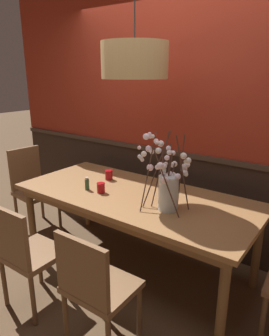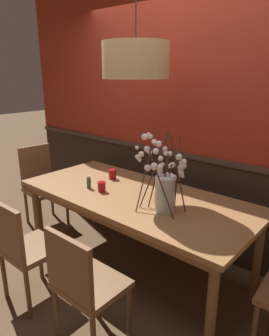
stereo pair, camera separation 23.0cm
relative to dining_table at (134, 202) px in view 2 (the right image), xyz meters
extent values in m
plane|color=brown|center=(0.00, 0.00, -0.70)|extent=(24.00, 24.00, 0.00)
cube|color=#2D2119|center=(0.00, 0.75, -0.20)|extent=(4.79, 0.12, 1.00)
cube|color=#3E2E24|center=(0.00, 0.74, 0.32)|extent=(4.79, 0.14, 0.05)
cube|color=maroon|center=(0.00, 0.75, 1.24)|extent=(4.79, 0.12, 1.88)
cube|color=olive|center=(0.00, 0.00, 0.06)|extent=(2.19, 0.98, 0.04)
cube|color=brown|center=(0.00, 0.00, 0.00)|extent=(2.09, 0.87, 0.08)
cylinder|color=brown|center=(-1.01, -0.40, -0.33)|extent=(0.07, 0.07, 0.73)
cylinder|color=brown|center=(1.01, -0.40, -0.33)|extent=(0.07, 0.07, 0.73)
cylinder|color=brown|center=(-1.01, 0.40, -0.33)|extent=(0.07, 0.07, 0.73)
cylinder|color=brown|center=(1.01, 0.40, -0.33)|extent=(0.07, 0.07, 0.73)
cube|color=brown|center=(0.32, -0.80, -0.26)|extent=(0.45, 0.40, 0.04)
cube|color=brown|center=(0.32, -0.98, -0.03)|extent=(0.42, 0.04, 0.41)
cylinder|color=brown|center=(0.12, -0.64, -0.49)|extent=(0.04, 0.04, 0.42)
cylinder|color=brown|center=(0.50, -0.63, -0.49)|extent=(0.04, 0.04, 0.42)
cylinder|color=brown|center=(0.13, -0.98, -0.49)|extent=(0.04, 0.04, 0.42)
cube|color=brown|center=(0.30, 0.84, -0.23)|extent=(0.48, 0.42, 0.04)
cube|color=brown|center=(0.31, 1.01, 0.03)|extent=(0.43, 0.07, 0.47)
cylinder|color=brown|center=(0.48, 0.66, -0.47)|extent=(0.04, 0.04, 0.45)
cylinder|color=brown|center=(0.09, 0.68, -0.47)|extent=(0.04, 0.04, 0.45)
cylinder|color=brown|center=(0.50, 0.99, -0.47)|extent=(0.04, 0.04, 0.45)
cylinder|color=brown|center=(0.11, 1.02, -0.47)|extent=(0.04, 0.04, 0.45)
cylinder|color=brown|center=(1.23, -0.22, -0.48)|extent=(0.04, 0.04, 0.42)
cube|color=brown|center=(-0.37, -0.84, -0.24)|extent=(0.43, 0.41, 0.04)
cube|color=brown|center=(-0.37, -1.02, -0.01)|extent=(0.41, 0.04, 0.42)
cylinder|color=brown|center=(-0.56, -0.67, -0.48)|extent=(0.04, 0.04, 0.43)
cylinder|color=brown|center=(-0.19, -0.67, -0.48)|extent=(0.04, 0.04, 0.43)
cylinder|color=brown|center=(-0.55, -1.01, -0.48)|extent=(0.04, 0.04, 0.43)
cylinder|color=brown|center=(-0.19, -1.01, -0.48)|extent=(0.04, 0.04, 0.43)
cube|color=brown|center=(-1.44, -0.01, -0.25)|extent=(0.48, 0.45, 0.04)
cube|color=brown|center=(-1.64, 0.01, 0.02)|extent=(0.07, 0.39, 0.50)
cylinder|color=brown|center=(-1.24, 0.15, -0.49)|extent=(0.04, 0.04, 0.42)
cylinder|color=brown|center=(-1.27, -0.20, -0.49)|extent=(0.04, 0.04, 0.42)
cylinder|color=brown|center=(-1.61, 0.18, -0.49)|extent=(0.04, 0.04, 0.42)
cylinder|color=brown|center=(-1.65, -0.17, -0.49)|extent=(0.04, 0.04, 0.42)
cylinder|color=silver|center=(0.41, -0.10, 0.22)|extent=(0.16, 0.16, 0.28)
cylinder|color=silver|center=(0.41, -0.10, 0.11)|extent=(0.14, 0.14, 0.06)
cylinder|color=#472D23|center=(0.37, -0.12, 0.32)|extent=(0.09, 0.07, 0.48)
sphere|color=white|center=(0.39, -0.16, 0.30)|extent=(0.05, 0.05, 0.05)
sphere|color=white|center=(0.36, -0.12, 0.43)|extent=(0.04, 0.04, 0.04)
sphere|color=white|center=(0.36, -0.10, 0.44)|extent=(0.03, 0.03, 0.03)
sphere|color=white|center=(0.32, -0.14, 0.42)|extent=(0.04, 0.04, 0.04)
cylinder|color=#472D23|center=(0.26, -0.06, 0.38)|extent=(0.09, 0.29, 0.60)
sphere|color=white|center=(0.15, -0.04, 0.62)|extent=(0.03, 0.03, 0.03)
sphere|color=white|center=(0.15, 0.00, 0.64)|extent=(0.04, 0.04, 0.04)
sphere|color=white|center=(0.16, 0.01, 0.62)|extent=(0.04, 0.04, 0.04)
sphere|color=white|center=(0.22, -0.06, 0.51)|extent=(0.04, 0.04, 0.04)
sphere|color=white|center=(0.16, -0.06, 0.63)|extent=(0.05, 0.05, 0.05)
sphere|color=white|center=(0.18, -0.05, 0.53)|extent=(0.05, 0.05, 0.05)
cylinder|color=#472D23|center=(0.48, -0.06, 0.39)|extent=(0.09, 0.09, 0.61)
sphere|color=white|center=(0.53, -0.04, 0.46)|extent=(0.04, 0.04, 0.04)
sphere|color=white|center=(0.51, -0.06, 0.44)|extent=(0.05, 0.05, 0.05)
sphere|color=silver|center=(0.52, -0.07, 0.40)|extent=(0.05, 0.05, 0.05)
sphere|color=white|center=(0.50, -0.05, 0.42)|extent=(0.05, 0.05, 0.05)
cylinder|color=#472D23|center=(0.52, -0.11, 0.39)|extent=(0.06, 0.18, 0.62)
sphere|color=white|center=(0.53, -0.13, 0.54)|extent=(0.05, 0.05, 0.05)
sphere|color=white|center=(0.54, -0.07, 0.39)|extent=(0.03, 0.03, 0.03)
sphere|color=white|center=(0.48, -0.11, 0.37)|extent=(0.05, 0.05, 0.05)
sphere|color=white|center=(0.54, -0.10, 0.50)|extent=(0.03, 0.03, 0.03)
sphere|color=white|center=(0.56, -0.11, 0.51)|extent=(0.05, 0.05, 0.05)
cylinder|color=#472D23|center=(0.31, -0.07, 0.38)|extent=(0.07, 0.15, 0.60)
sphere|color=white|center=(0.22, -0.05, 0.64)|extent=(0.03, 0.03, 0.03)
sphere|color=white|center=(0.25, -0.04, 0.60)|extent=(0.04, 0.04, 0.04)
sphere|color=white|center=(0.28, -0.07, 0.53)|extent=(0.05, 0.05, 0.05)
sphere|color=white|center=(0.26, -0.06, 0.60)|extent=(0.03, 0.03, 0.03)
sphere|color=white|center=(0.28, -0.03, 0.59)|extent=(0.05, 0.05, 0.05)
sphere|color=white|center=(0.29, -0.07, 0.54)|extent=(0.03, 0.03, 0.03)
cylinder|color=#472D23|center=(0.40, -0.11, 0.35)|extent=(0.04, 0.10, 0.53)
sphere|color=white|center=(0.39, -0.09, 0.57)|extent=(0.04, 0.04, 0.04)
sphere|color=white|center=(0.37, -0.10, 0.45)|extent=(0.03, 0.03, 0.03)
sphere|color=white|center=(0.39, -0.10, 0.35)|extent=(0.03, 0.03, 0.03)
cylinder|color=#472D23|center=(0.40, -0.11, 0.31)|extent=(0.07, 0.03, 0.46)
sphere|color=white|center=(0.40, -0.09, 0.37)|extent=(0.04, 0.04, 0.04)
sphere|color=white|center=(0.36, -0.11, 0.40)|extent=(0.05, 0.05, 0.05)
sphere|color=white|center=(0.36, -0.12, 0.38)|extent=(0.04, 0.04, 0.04)
sphere|color=white|center=(0.40, -0.10, 0.54)|extent=(0.04, 0.04, 0.04)
sphere|color=white|center=(0.42, -0.07, 0.54)|extent=(0.04, 0.04, 0.04)
sphere|color=white|center=(0.38, -0.13, 0.44)|extent=(0.03, 0.03, 0.03)
cylinder|color=#472D23|center=(0.37, -0.03, 0.26)|extent=(0.09, 0.02, 0.36)
sphere|color=white|center=(0.37, -0.04, 0.27)|extent=(0.04, 0.04, 0.04)
sphere|color=white|center=(0.37, 0.02, 0.41)|extent=(0.04, 0.04, 0.04)
sphere|color=white|center=(0.39, -0.01, 0.34)|extent=(0.05, 0.05, 0.05)
sphere|color=white|center=(0.38, -0.02, 0.32)|extent=(0.03, 0.03, 0.03)
sphere|color=white|center=(0.38, 0.03, 0.42)|extent=(0.05, 0.05, 0.05)
cylinder|color=#472D23|center=(0.24, -0.14, 0.38)|extent=(0.06, 0.29, 0.59)
sphere|color=white|center=(0.16, -0.15, 0.49)|extent=(0.03, 0.03, 0.03)
sphere|color=white|center=(0.23, -0.11, 0.40)|extent=(0.06, 0.06, 0.06)
sphere|color=white|center=(0.18, -0.15, 0.47)|extent=(0.03, 0.03, 0.03)
sphere|color=white|center=(0.18, -0.14, 0.46)|extent=(0.03, 0.03, 0.03)
sphere|color=white|center=(0.20, -0.14, 0.51)|extent=(0.05, 0.05, 0.05)
sphere|color=white|center=(0.15, -0.14, 0.55)|extent=(0.03, 0.03, 0.03)
cylinder|color=#472D23|center=(0.45, -0.22, 0.34)|extent=(0.21, 0.07, 0.51)
sphere|color=white|center=(0.43, -0.20, 0.35)|extent=(0.05, 0.05, 0.05)
sphere|color=white|center=(0.48, -0.27, 0.55)|extent=(0.04, 0.04, 0.04)
sphere|color=white|center=(0.43, -0.20, 0.36)|extent=(0.06, 0.06, 0.06)
sphere|color=white|center=(0.43, -0.28, 0.49)|extent=(0.05, 0.05, 0.05)
cylinder|color=#9E0F14|center=(-0.44, 0.16, 0.13)|extent=(0.08, 0.08, 0.10)
torus|color=red|center=(-0.44, 0.16, 0.17)|extent=(0.08, 0.08, 0.01)
cylinder|color=silver|center=(-0.44, 0.16, 0.11)|extent=(0.05, 0.05, 0.05)
cylinder|color=#9E0F14|center=(-0.26, -0.15, 0.13)|extent=(0.07, 0.07, 0.09)
torus|color=red|center=(-0.26, -0.15, 0.17)|extent=(0.08, 0.08, 0.01)
cylinder|color=silver|center=(-0.26, -0.15, 0.11)|extent=(0.05, 0.05, 0.05)
cylinder|color=#2D5633|center=(-0.42, -0.17, 0.13)|extent=(0.04, 0.04, 0.10)
cylinder|color=beige|center=(-0.42, -0.17, 0.19)|extent=(0.03, 0.03, 0.02)
cylinder|color=tan|center=(-0.06, 0.08, 1.22)|extent=(0.55, 0.55, 0.29)
sphere|color=#F9EAB7|center=(-0.06, 0.08, 1.17)|extent=(0.14, 0.14, 0.14)
camera|label=1|loc=(1.53, -2.10, 1.13)|focal=33.21mm
camera|label=2|loc=(1.71, -1.95, 1.13)|focal=33.21mm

